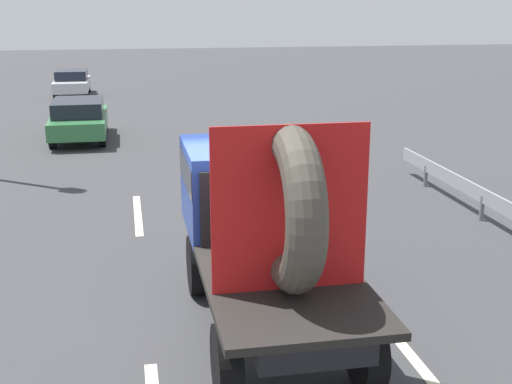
% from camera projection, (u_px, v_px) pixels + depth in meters
% --- Properties ---
extents(ground_plane, '(120.00, 120.00, 0.00)m').
position_uv_depth(ground_plane, '(234.00, 307.00, 10.61)').
color(ground_plane, '#38383A').
extents(flatbed_truck, '(2.02, 5.13, 3.18)m').
position_uv_depth(flatbed_truck, '(261.00, 210.00, 10.01)').
color(flatbed_truck, black).
rests_on(flatbed_truck, ground_plane).
extents(distant_sedan, '(1.79, 4.17, 1.36)m').
position_uv_depth(distant_sedan, '(79.00, 118.00, 23.17)').
color(distant_sedan, black).
rests_on(distant_sedan, ground_plane).
extents(lane_dash_left_far, '(0.16, 2.98, 0.01)m').
position_uv_depth(lane_dash_left_far, '(138.00, 214.00, 15.20)').
color(lane_dash_left_far, beige).
rests_on(lane_dash_left_far, ground_plane).
extents(lane_dash_right_near, '(0.16, 2.62, 0.01)m').
position_uv_depth(lane_dash_right_near, '(427.00, 375.00, 8.68)').
color(lane_dash_right_near, beige).
rests_on(lane_dash_right_near, ground_plane).
extents(lane_dash_right_far, '(0.16, 2.78, 0.01)m').
position_uv_depth(lane_dash_right_far, '(291.00, 209.00, 15.56)').
color(lane_dash_right_far, beige).
rests_on(lane_dash_right_far, ground_plane).
extents(oncoming_car, '(1.64, 3.83, 1.25)m').
position_uv_depth(oncoming_car, '(72.00, 82.00, 34.12)').
color(oncoming_car, black).
rests_on(oncoming_car, ground_plane).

